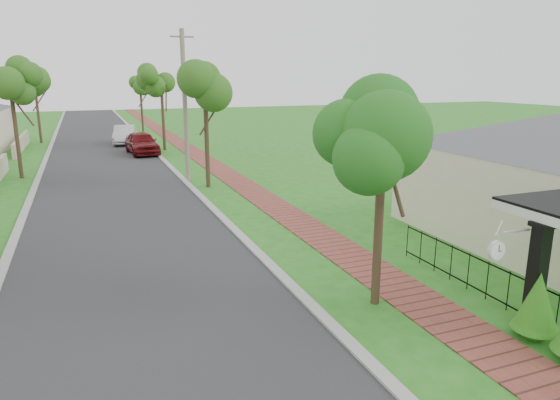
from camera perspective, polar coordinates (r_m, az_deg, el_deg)
ground at (r=10.66m, az=4.74°, el=-16.76°), size 160.00×160.00×0.00m
road at (r=28.73m, az=-18.84°, el=2.31°), size 7.00×120.00×0.02m
kerb_right at (r=29.10m, az=-11.66°, el=2.92°), size 0.30×120.00×0.10m
kerb_left at (r=28.81m, az=-26.08°, el=1.66°), size 0.30×120.00×0.10m
sidewalk at (r=29.64m, az=-6.70°, el=3.31°), size 1.50×120.00×0.03m
porch_post at (r=12.06m, az=27.16°, el=-8.62°), size 0.48×0.48×2.52m
picket_fence at (r=13.13m, az=24.64°, el=-9.30°), size 0.03×8.02×1.00m
street_trees at (r=35.06m, az=-19.85°, el=11.70°), size 10.70×37.65×5.89m
parked_car_red at (r=37.15m, az=-15.50°, el=6.29°), size 2.27×4.80×1.58m
parked_car_white at (r=43.25m, az=-17.32°, el=7.12°), size 2.28×4.71×1.49m
near_tree at (r=11.64m, az=11.69°, el=7.05°), size 2.00×2.00×5.14m
utility_pole at (r=26.78m, az=-10.80°, el=10.53°), size 1.20×0.24×7.76m
station_clock at (r=11.36m, az=23.65°, el=-5.13°), size 1.06×0.13×0.60m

